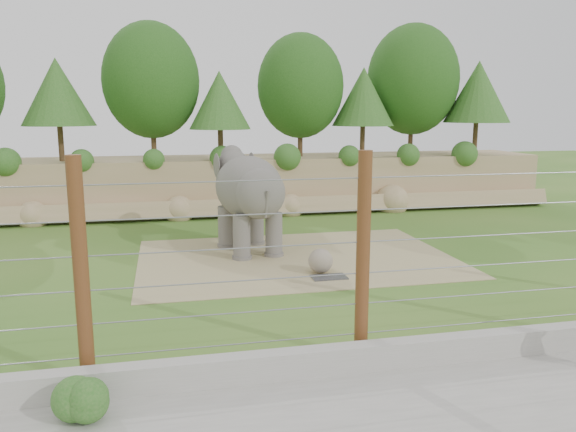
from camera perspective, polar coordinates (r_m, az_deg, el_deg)
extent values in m
plane|color=#366B1F|center=(15.30, 1.63, -7.26)|extent=(90.00, 90.00, 0.00)
cube|color=tan|center=(27.57, -4.95, 3.40)|extent=(30.00, 4.00, 2.50)
cube|color=tan|center=(25.45, -4.23, 0.76)|extent=(30.00, 1.37, 1.07)
cylinder|color=#3F2B19|center=(27.02, -22.06, 6.86)|extent=(0.24, 0.24, 1.58)
sphere|color=#184513|center=(27.00, -22.38, 11.39)|extent=(3.60, 3.60, 3.60)
cylinder|color=#3F2B19|center=(27.15, -13.50, 7.73)|extent=(0.24, 0.24, 1.92)
sphere|color=#184513|center=(27.16, -13.74, 13.24)|extent=(4.40, 4.40, 4.40)
cylinder|color=#3F2B19|center=(26.09, -6.86, 7.26)|extent=(0.24, 0.24, 1.40)
sphere|color=#184513|center=(26.05, -6.95, 11.43)|extent=(3.20, 3.20, 3.20)
cylinder|color=#3F2B19|center=(27.74, 1.25, 7.96)|extent=(0.24, 0.24, 1.82)
sphere|color=#184513|center=(27.73, 1.27, 13.06)|extent=(4.16, 4.16, 4.16)
cylinder|color=#3F2B19|center=(28.04, 7.56, 7.58)|extent=(0.24, 0.24, 1.50)
sphere|color=#184513|center=(28.01, 7.67, 11.75)|extent=(3.44, 3.44, 3.44)
cylinder|color=#3F2B19|center=(30.09, 12.35, 8.13)|extent=(0.24, 0.24, 2.03)
sphere|color=#184513|center=(30.11, 12.56, 13.37)|extent=(4.64, 4.64, 4.64)
cylinder|color=#3F2B19|center=(30.43, 18.47, 7.49)|extent=(0.24, 0.24, 1.64)
sphere|color=#184513|center=(30.42, 18.72, 11.69)|extent=(3.76, 3.76, 3.76)
cube|color=tan|center=(18.21, 0.86, -4.29)|extent=(10.00, 7.00, 0.02)
cube|color=#262628|center=(16.13, 4.19, -6.20)|extent=(1.00, 0.60, 0.03)
sphere|color=#7E6E5E|center=(16.48, 3.32, -4.57)|extent=(0.72, 0.72, 0.72)
cube|color=#9D9B93|center=(10.75, 8.32, -13.92)|extent=(26.00, 0.35, 0.50)
cube|color=#9D9B93|center=(9.24, 12.94, -20.18)|extent=(26.00, 4.00, 0.01)
cylinder|color=brown|center=(10.09, -20.27, -5.54)|extent=(0.26, 0.26, 4.00)
cylinder|color=brown|center=(10.60, 7.62, -4.20)|extent=(0.26, 0.26, 4.00)
cylinder|color=gray|center=(11.08, 7.43, -11.72)|extent=(20.00, 0.02, 0.02)
cylinder|color=gray|center=(10.87, 7.50, -8.79)|extent=(20.00, 0.02, 0.02)
cylinder|color=gray|center=(10.68, 7.58, -5.75)|extent=(20.00, 0.02, 0.02)
cylinder|color=gray|center=(10.53, 7.66, -2.62)|extent=(20.00, 0.02, 0.02)
cylinder|color=gray|center=(10.41, 7.74, 0.60)|extent=(20.00, 0.02, 0.02)
cylinder|color=gray|center=(10.33, 7.82, 3.88)|extent=(20.00, 0.02, 0.02)
sphere|color=#25621B|center=(9.47, -20.17, -17.16)|extent=(0.75, 0.75, 0.75)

